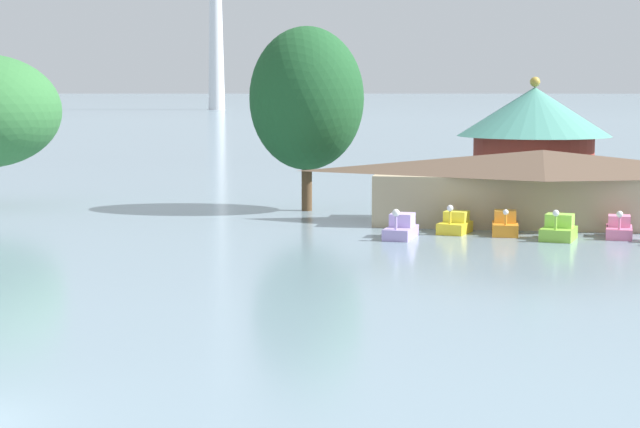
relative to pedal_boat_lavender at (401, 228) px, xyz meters
name	(u,v)px	position (x,y,z in m)	size (l,w,h in m)	color
pedal_boat_lavender	(401,228)	(0.00, 0.00, 0.00)	(1.69, 3.03, 1.65)	#B299D8
pedal_boat_yellow	(455,224)	(2.69, 2.41, -0.03)	(1.92, 2.56, 1.62)	yellow
pedal_boat_orange	(505,225)	(5.36, 2.10, 0.01)	(1.40, 2.29, 1.48)	orange
pedal_boat_lime	(559,230)	(8.10, 0.76, 0.02)	(2.08, 2.66, 1.66)	#8CCC3F
pedal_boat_pink	(619,229)	(11.26, 2.16, -0.05)	(1.56, 2.75, 1.52)	pink
boathouse	(542,186)	(7.39, 6.82, 1.74)	(20.32, 6.91, 4.28)	tan
green_roof_pavilion	(534,137)	(7.17, 19.84, 3.88)	(10.50, 10.50, 8.51)	#993328
shoreline_tree_mid	(307,99)	(-7.12, 11.42, 6.59)	(7.22, 7.22, 11.62)	brown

